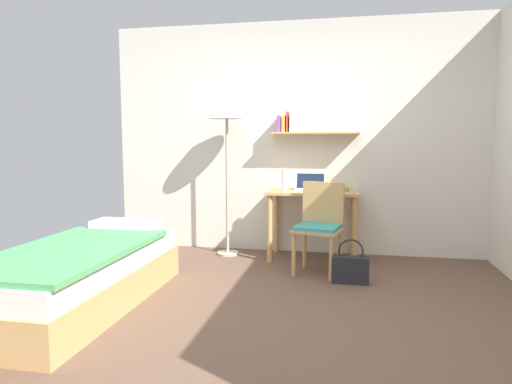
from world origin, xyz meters
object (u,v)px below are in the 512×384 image
Objects in this scene: desk at (313,204)px; standing_lamp at (227,117)px; water_bottle at (284,180)px; book_stack at (341,189)px; handbag at (350,268)px; bed at (81,275)px; laptop at (310,186)px; desk_chair at (319,223)px.

desk is 0.55× the size of standing_lamp.
water_bottle is 0.61m from book_stack.
book_stack is at bearing 97.17° from handbag.
water_bottle is at bearing -5.93° from standing_lamp.
bed is 7.94× the size of book_stack.
desk_chair is at bearing -75.37° from laptop.
standing_lamp is at bearing 179.73° from laptop.
book_stack is (0.59, 0.12, -0.09)m from water_bottle.
desk_chair is (1.76, 1.26, 0.24)m from bed.
bed is 2.26m from water_bottle.
handbag is (0.43, -0.80, -0.66)m from laptop.
water_bottle is (-0.31, -0.07, 0.26)m from desk.
standing_lamp reaches higher than bed.
water_bottle is at bearing 51.48° from bed.
book_stack reaches higher than handbag.
standing_lamp is 2.10m from handbag.
desk is at bearing 46.79° from bed.
desk_chair is 0.60m from laptop.
laptop is (-0.13, 0.50, 0.31)m from desk_chair.
standing_lamp reaches higher than desk.
laptop is 1.34× the size of book_stack.
standing_lamp reaches higher than laptop.
book_stack is at bearing 10.49° from laptop.
desk_chair is 0.70m from water_bottle.
water_bottle reaches higher than desk_chair.
bed reaches higher than handbag.
desk is at bearing 116.16° from handbag.
standing_lamp is at bearing 174.07° from water_bottle.
desk_chair is 0.66m from book_stack.
bed is 5.91× the size of laptop.
book_stack is (0.29, 0.06, 0.17)m from desk.
water_bottle is 0.57× the size of handbag.
handbag is at bearing -61.75° from laptop.
desk_chair is at bearing -79.26° from desk.
standing_lamp is 1.18m from laptop.
standing_lamp is (-0.95, 0.00, 0.94)m from desk.
book_stack is at bearing 43.14° from bed.
desk_chair is at bearing 135.17° from handbag.
bed is at bearing -128.52° from water_bottle.
desk_chair is 1.57m from standing_lamp.
handbag is at bearing -46.37° from water_bottle.
laptop is at bearing -169.51° from book_stack.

